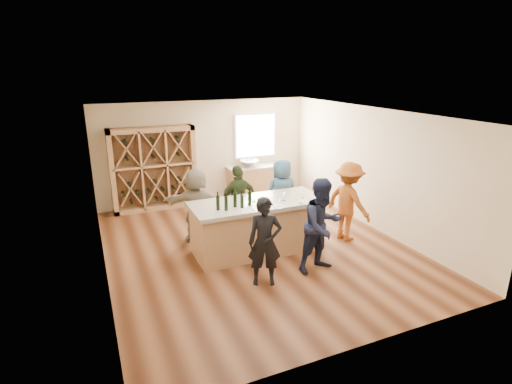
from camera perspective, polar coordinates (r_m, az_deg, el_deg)
name	(u,v)px	position (r m, az deg, el deg)	size (l,w,h in m)	color
floor	(255,249)	(8.62, -0.08, -8.08)	(6.00, 7.00, 0.10)	brown
ceiling	(255,111)	(7.82, -0.09, 11.46)	(6.00, 7.00, 0.10)	white
wall_back	(205,151)	(11.35, -7.27, 5.82)	(6.00, 0.10, 2.80)	beige
wall_front	(368,257)	(5.25, 15.70, -8.87)	(6.00, 0.10, 2.80)	beige
wall_left	(95,203)	(7.49, -22.03, -1.50)	(0.10, 7.00, 2.80)	beige
wall_right	(376,169)	(9.69, 16.73, 3.18)	(0.10, 7.00, 2.80)	beige
window_frame	(255,136)	(11.72, -0.11, 8.07)	(1.30, 0.06, 1.30)	white
window_pane	(256,136)	(11.68, -0.04, 8.04)	(1.18, 0.01, 1.18)	white
wine_rack	(154,169)	(10.84, -14.41, 3.22)	(2.20, 0.45, 2.20)	tan
back_counter_base	(256,182)	(11.73, -0.03, 1.46)	(1.60, 0.58, 0.86)	tan
back_counter_top	(256,167)	(11.61, -0.03, 3.64)	(1.70, 0.62, 0.06)	#ACA18D
sink	(249,163)	(11.50, -0.94, 4.14)	(0.54, 0.54, 0.19)	silver
faucet	(247,160)	(11.65, -1.29, 4.60)	(0.02, 0.02, 0.30)	silver
tasting_counter_base	(258,228)	(8.24, 0.24, -5.15)	(2.60, 1.00, 1.00)	tan
tasting_counter_top	(258,203)	(8.05, 0.24, -1.60)	(2.72, 1.12, 0.08)	#ACA18D
wine_bottle_a	(218,203)	(7.54, -5.46, -1.57)	(0.07, 0.07, 0.28)	black
wine_bottle_b	(226,203)	(7.51, -4.29, -1.64)	(0.07, 0.07, 0.27)	black
wine_bottle_c	(235,200)	(7.68, -3.01, -1.13)	(0.07, 0.07, 0.29)	black
wine_bottle_d	(242,201)	(7.62, -2.02, -1.35)	(0.07, 0.07, 0.27)	black
wine_bottle_e	(250,198)	(7.76, -0.91, -0.92)	(0.07, 0.07, 0.28)	black
wine_glass_a	(254,206)	(7.51, -0.35, -1.98)	(0.07, 0.07, 0.18)	white
wine_glass_b	(279,203)	(7.71, 3.29, -1.54)	(0.06, 0.06, 0.17)	white
wine_glass_c	(301,199)	(7.95, 6.43, -1.03)	(0.06, 0.06, 0.16)	white
wine_glass_d	(284,196)	(8.08, 4.00, -0.55)	(0.07, 0.07, 0.19)	white
wine_glass_e	(303,194)	(8.24, 6.74, -0.34)	(0.06, 0.06, 0.17)	white
tasting_menu_a	(246,210)	(7.55, -1.41, -2.57)	(0.21, 0.28, 0.00)	white
tasting_menu_b	(278,206)	(7.78, 3.14, -1.99)	(0.22, 0.31, 0.00)	white
tasting_menu_c	(306,201)	(8.08, 7.18, -1.35)	(0.23, 0.32, 0.00)	white
person_near_left	(265,242)	(6.91, 1.27, -7.14)	(0.58, 0.42, 1.59)	black
person_near_right	(322,225)	(7.43, 9.44, -4.73)	(0.87, 0.48, 1.79)	#191E38
person_server	(348,201)	(8.90, 13.05, -1.31)	(1.13, 0.52, 1.74)	#994C19
person_far_mid	(239,201)	(8.94, -2.48, -1.22)	(0.95, 0.48, 1.61)	#263319
person_far_right	(282,194)	(9.34, 3.67, -0.25)	(0.81, 0.53, 1.66)	#335972
person_far_left	(197,205)	(8.67, -8.41, -1.84)	(1.54, 0.55, 1.66)	gray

